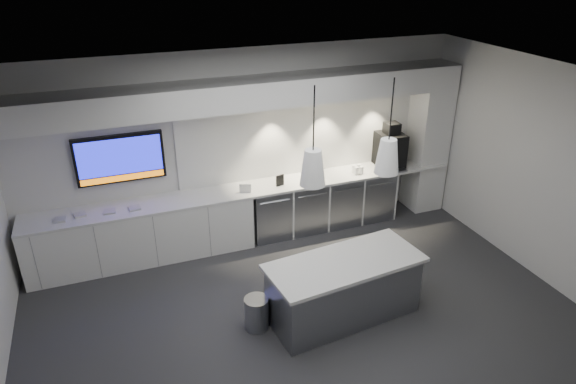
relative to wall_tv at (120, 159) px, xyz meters
name	(u,v)px	position (x,y,z in m)	size (l,w,h in m)	color
floor	(306,318)	(1.90, -2.45, -1.56)	(7.00, 7.00, 0.00)	#2F3032
ceiling	(310,88)	(1.90, -2.45, 1.44)	(7.00, 7.00, 0.00)	black
wall_back	(246,145)	(1.90, 0.05, -0.06)	(7.00, 7.00, 0.00)	silver
wall_front	(437,363)	(1.90, -4.95, -0.06)	(7.00, 7.00, 0.00)	silver
wall_right	(541,173)	(5.40, -2.45, -0.06)	(7.00, 7.00, 0.00)	silver
back_counter	(253,189)	(1.90, -0.27, -0.68)	(6.80, 0.65, 0.04)	silver
left_base_cabinets	(143,234)	(0.15, -0.27, -1.13)	(3.30, 0.63, 0.86)	white
fridge_unit_a	(269,212)	(2.15, -0.27, -1.13)	(0.60, 0.61, 0.85)	gray
fridge_unit_b	(305,205)	(2.78, -0.27, -1.13)	(0.60, 0.61, 0.85)	gray
fridge_unit_c	(339,199)	(3.41, -0.27, -1.13)	(0.60, 0.61, 0.85)	gray
fridge_unit_d	(371,194)	(4.04, -0.27, -1.13)	(0.60, 0.61, 0.85)	gray
backsplash	(316,133)	(3.10, 0.03, -0.01)	(4.60, 0.03, 1.30)	white
soffit	(250,93)	(1.90, -0.25, 0.84)	(6.90, 0.60, 0.40)	white
column	(428,138)	(5.10, -0.25, -0.26)	(0.55, 0.55, 2.60)	white
wall_tv	(120,159)	(0.00, 0.00, 0.00)	(1.25, 0.07, 0.72)	black
island	(344,289)	(2.37, -2.56, -1.14)	(2.03, 1.04, 0.83)	gray
bin	(257,313)	(1.26, -2.38, -1.35)	(0.30, 0.30, 0.43)	gray
coffee_machine	(390,148)	(4.35, -0.25, -0.34)	(0.44, 0.61, 0.77)	black
sign_black	(280,180)	(2.32, -0.35, -0.57)	(0.14, 0.02, 0.18)	black
sign_white	(245,188)	(1.74, -0.40, -0.59)	(0.18, 0.02, 0.14)	silver
cup_cluster	(358,170)	(3.69, -0.36, -0.59)	(0.16, 0.16, 0.14)	white
tray_a	(60,220)	(-0.91, -0.34, -0.65)	(0.16, 0.16, 0.03)	#B2B2B2
tray_b	(80,215)	(-0.65, -0.28, -0.65)	(0.16, 0.16, 0.03)	#B2B2B2
tray_c	(110,211)	(-0.26, -0.33, -0.65)	(0.16, 0.16, 0.03)	#B2B2B2
tray_d	(135,208)	(0.09, -0.35, -0.65)	(0.16, 0.16, 0.03)	#B2B2B2
pendant_left	(313,167)	(1.90, -2.56, 0.59)	(0.29, 0.29, 1.11)	white
pendant_right	(387,156)	(2.83, -2.56, 0.59)	(0.29, 0.29, 1.11)	white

